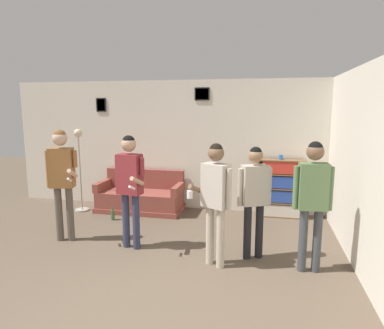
{
  "coord_description": "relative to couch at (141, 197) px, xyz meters",
  "views": [
    {
      "loc": [
        1.56,
        -2.73,
        2.14
      ],
      "look_at": [
        0.51,
        2.12,
        1.31
      ],
      "focal_mm": 32.0,
      "sensor_mm": 36.0,
      "label": 1
    }
  ],
  "objects": [
    {
      "name": "wall_back",
      "position": [
        0.96,
        0.42,
        1.07
      ],
      "size": [
        7.95,
        0.08,
        2.7
      ],
      "color": "silver",
      "rests_on": "ground_plane"
    },
    {
      "name": "wall_right",
      "position": [
        3.76,
        -1.73,
        1.07
      ],
      "size": [
        0.06,
        6.64,
        2.7
      ],
      "color": "silver",
      "rests_on": "ground_plane"
    },
    {
      "name": "couch",
      "position": [
        0.0,
        0.0,
        0.0
      ],
      "size": [
        1.77,
        0.8,
        0.83
      ],
      "color": "brown",
      "rests_on": "ground_plane"
    },
    {
      "name": "bookshelf",
      "position": [
        2.85,
        0.2,
        0.29
      ],
      "size": [
        0.91,
        0.3,
        1.14
      ],
      "color": "brown",
      "rests_on": "ground_plane"
    },
    {
      "name": "floor_lamp",
      "position": [
        -1.2,
        -0.29,
        0.79
      ],
      "size": [
        0.28,
        0.28,
        1.71
      ],
      "color": "#ADA89E",
      "rests_on": "ground_plane"
    },
    {
      "name": "person_player_foreground_left",
      "position": [
        -0.61,
        -1.83,
        0.84
      ],
      "size": [
        0.55,
        0.45,
        1.8
      ],
      "color": "brown",
      "rests_on": "ground_plane"
    },
    {
      "name": "person_player_foreground_center",
      "position": [
        0.55,
        -1.88,
        0.8
      ],
      "size": [
        0.49,
        0.52,
        1.74
      ],
      "color": "#2D334C",
      "rests_on": "ground_plane"
    },
    {
      "name": "person_watcher_holding_cup",
      "position": [
        1.89,
        -2.2,
        0.75
      ],
      "size": [
        0.58,
        0.35,
        1.68
      ],
      "color": "#B7AD99",
      "rests_on": "ground_plane"
    },
    {
      "name": "person_spectator_near_bookshelf",
      "position": [
        2.4,
        -1.85,
        0.7
      ],
      "size": [
        0.46,
        0.33,
        1.61
      ],
      "color": "black",
      "rests_on": "ground_plane"
    },
    {
      "name": "person_spectator_far_right",
      "position": [
        3.13,
        -2.11,
        0.78
      ],
      "size": [
        0.5,
        0.24,
        1.73
      ],
      "color": "#3D4247",
      "rests_on": "ground_plane"
    },
    {
      "name": "bottle_on_floor",
      "position": [
        -0.31,
        -0.72,
        -0.18
      ],
      "size": [
        0.07,
        0.07,
        0.26
      ],
      "color": "#3D6638",
      "rests_on": "ground_plane"
    },
    {
      "name": "drinking_cup",
      "position": [
        2.82,
        0.2,
        0.91
      ],
      "size": [
        0.08,
        0.08,
        0.09
      ],
      "color": "blue",
      "rests_on": "bookshelf"
    }
  ]
}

